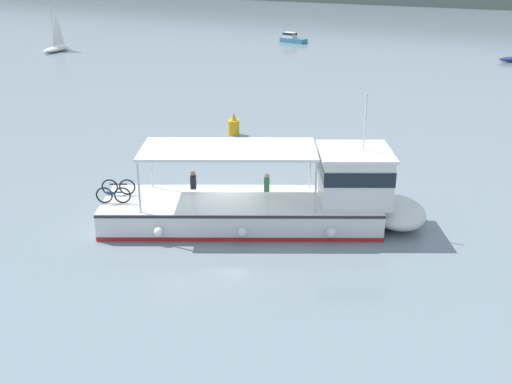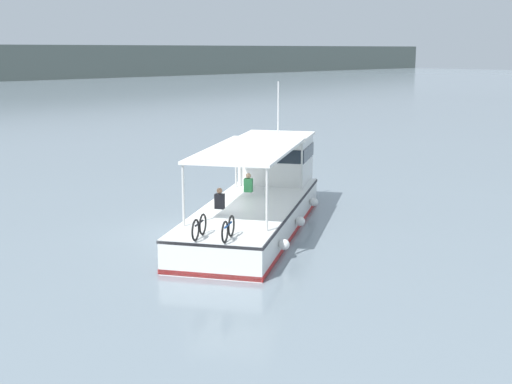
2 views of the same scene
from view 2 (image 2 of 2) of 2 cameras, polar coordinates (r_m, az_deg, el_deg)
The scene contains 2 objects.
ground_plane at distance 25.16m, azimuth -4.60°, elevation -3.48°, with size 400.00×400.00×0.00m, color gray.
ferry_main at distance 26.54m, azimuth 0.51°, elevation -0.37°, with size 12.35×9.50×5.32m.
Camera 2 is at (-15.28, -18.84, 6.65)m, focal length 47.74 mm.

